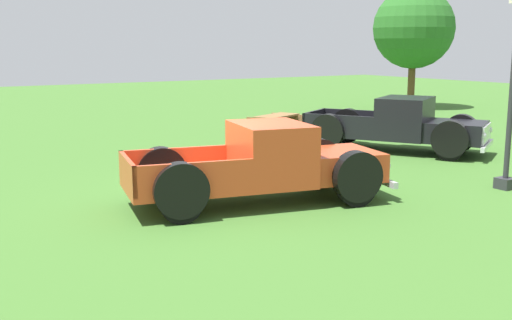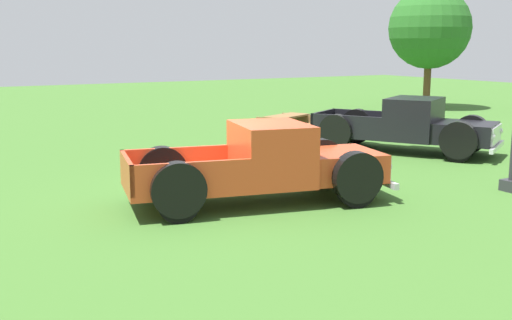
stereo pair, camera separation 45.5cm
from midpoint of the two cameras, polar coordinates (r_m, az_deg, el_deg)
ground_plane at (r=13.09m, az=-4.48°, el=-3.60°), size 80.00×80.00×0.00m
pickup_truck_foreground at (r=12.67m, az=0.62°, el=-0.44°), size 3.05×5.62×1.63m
pickup_truck_behind_right at (r=19.13m, az=13.01°, el=3.04°), size 5.60×4.36×1.65m
picnic_table at (r=21.70m, az=1.30°, el=3.39°), size 2.08×2.24×0.78m
oak_tree_east at (r=32.94m, az=13.89°, el=11.65°), size 4.08×4.08×6.06m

